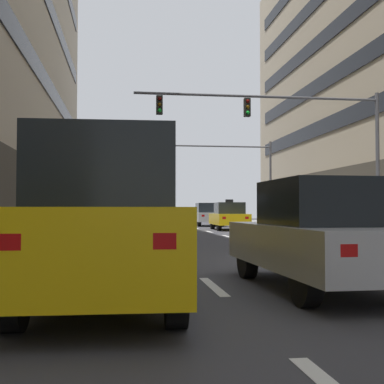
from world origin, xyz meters
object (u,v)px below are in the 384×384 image
object	(u,v)px
car_parked_3	(347,219)
traffic_signal_1	(224,164)
taxi_driving_0	(105,221)
taxi_driving_5	(122,212)
taxi_driving_6	(120,226)
car_driving_1	(208,215)
taxi_driving_4	(229,216)
car_driving_3	(116,219)
car_driving_2	(323,235)
traffic_signal_0	(294,127)

from	to	relation	value
car_parked_3	traffic_signal_1	world-z (taller)	traffic_signal_1
taxi_driving_0	car_parked_3	xyz separation A→B (m)	(10.65, 16.01, -0.27)
taxi_driving_5	taxi_driving_6	xyz separation A→B (m)	(0.01, -18.42, -0.28)
car_driving_1	taxi_driving_4	size ratio (longest dim) A/B	1.03
taxi_driving_5	car_parked_3	bearing A→B (deg)	-40.59
car_driving_1	traffic_signal_1	bearing A→B (deg)	50.09
car_driving_3	taxi_driving_6	xyz separation A→B (m)	(0.22, -8.39, -0.02)
car_driving_2	traffic_signal_0	xyz separation A→B (m)	(4.72, 14.87, 4.21)
taxi_driving_0	car_parked_3	world-z (taller)	taxi_driving_0
car_driving_2	car_parked_3	world-z (taller)	car_driving_2
taxi_driving_5	traffic_signal_0	size ratio (longest dim) A/B	0.40
car_driving_2	car_parked_3	distance (m)	16.82
car_driving_2	traffic_signal_0	world-z (taller)	traffic_signal_0
car_driving_2	taxi_driving_5	distance (m)	24.35
car_driving_3	taxi_driving_5	bearing A→B (deg)	88.78
taxi_driving_0	traffic_signal_1	bearing A→B (deg)	76.03
car_driving_1	car_driving_2	distance (m)	30.57
taxi_driving_5	taxi_driving_0	bearing A→B (deg)	-90.32
taxi_driving_0	taxi_driving_4	world-z (taller)	taxi_driving_0
taxi_driving_0	taxi_driving_5	bearing A→B (deg)	89.68
taxi_driving_0	car_driving_3	xyz separation A→B (m)	(-0.07, 14.99, -0.26)
car_driving_1	taxi_driving_4	xyz separation A→B (m)	(0.02, -7.64, -0.03)
car_driving_2	taxi_driving_0	bearing A→B (deg)	-165.29
car_driving_2	car_parked_3	xyz separation A→B (m)	(7.33, 15.14, -0.02)
car_driving_1	taxi_driving_6	distance (m)	25.49
car_driving_3	car_parked_3	distance (m)	10.77
traffic_signal_1	car_driving_2	bearing A→B (deg)	-98.71
car_driving_2	taxi_driving_4	distance (m)	22.99
taxi_driving_4	taxi_driving_5	world-z (taller)	taxi_driving_5
taxi_driving_5	car_driving_3	bearing A→B (deg)	-91.22
taxi_driving_0	traffic_signal_0	xyz separation A→B (m)	(8.03, 15.74, 3.96)
taxi_driving_6	car_parked_3	world-z (taller)	taxi_driving_6
taxi_driving_0	car_driving_3	size ratio (longest dim) A/B	1.00
taxi_driving_6	taxi_driving_0	bearing A→B (deg)	-91.28
car_driving_3	car_parked_3	bearing A→B (deg)	5.43
car_parked_3	car_driving_1	bearing A→B (deg)	104.88
traffic_signal_0	taxi_driving_0	bearing A→B (deg)	-117.04
taxi_driving_0	taxi_driving_6	bearing A→B (deg)	88.72
car_driving_1	taxi_driving_0	bearing A→B (deg)	-101.92
taxi_driving_4	traffic_signal_0	size ratio (longest dim) A/B	0.39
car_driving_3	traffic_signal_0	distance (m)	9.17
car_driving_3	taxi_driving_6	distance (m)	8.40
car_driving_1	car_driving_2	xyz separation A→B (m)	(-3.28, -30.39, -0.02)
car_driving_3	taxi_driving_4	size ratio (longest dim) A/B	1.02
car_driving_3	taxi_driving_5	size ratio (longest dim) A/B	0.99
car_driving_2	traffic_signal_1	size ratio (longest dim) A/B	0.38
traffic_signal_1	taxi_driving_5	bearing A→B (deg)	-134.58
taxi_driving_0	taxi_driving_6	world-z (taller)	taxi_driving_0
taxi_driving_6	traffic_signal_0	world-z (taller)	traffic_signal_0
taxi_driving_6	car_parked_3	size ratio (longest dim) A/B	0.99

